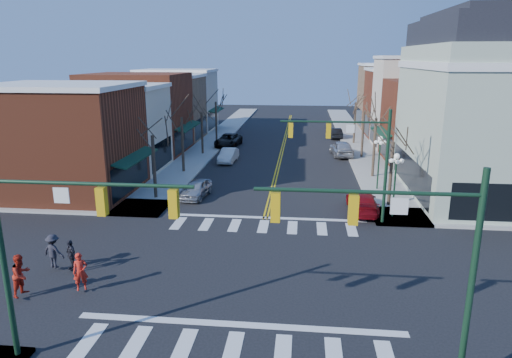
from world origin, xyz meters
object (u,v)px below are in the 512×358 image
(car_right_near, at_px, (362,202))
(pedestrian_red_b, at_px, (21,275))
(car_left_near, at_px, (196,189))
(pedestrian_dark_a, at_px, (71,255))
(car_right_mid, at_px, (342,148))
(lamppost_midblock, at_px, (379,154))
(car_left_far, at_px, (228,140))
(lamppost_corner, at_px, (395,174))
(victorian_corner, at_px, (501,107))
(pedestrian_dark_b, at_px, (53,251))
(car_left_mid, at_px, (228,155))
(pedestrian_red_a, at_px, (80,272))
(car_right_far, at_px, (335,133))

(car_right_near, xyz_separation_m, pedestrian_red_b, (-16.02, -13.17, 0.41))
(car_left_near, xyz_separation_m, pedestrian_dark_a, (-3.19, -12.74, 0.25))
(car_right_mid, bearing_deg, lamppost_midblock, 91.94)
(car_left_far, xyz_separation_m, car_right_near, (12.80, -22.25, -0.05))
(car_right_mid, bearing_deg, car_right_near, 83.97)
(lamppost_midblock, distance_m, car_right_mid, 13.15)
(car_left_far, bearing_deg, pedestrian_dark_a, -89.38)
(lamppost_corner, height_order, car_left_far, lamppost_corner)
(victorian_corner, xyz_separation_m, pedestrian_dark_a, (-25.21, -15.47, -5.74))
(car_left_near, xyz_separation_m, car_right_mid, (11.92, 16.08, 0.18))
(car_left_near, height_order, pedestrian_dark_b, pedestrian_dark_b)
(car_left_near, bearing_deg, pedestrian_dark_b, -101.61)
(car_left_near, relative_size, pedestrian_red_b, 2.07)
(car_left_mid, height_order, pedestrian_red_b, pedestrian_red_b)
(lamppost_midblock, bearing_deg, lamppost_corner, -90.00)
(car_left_mid, bearing_deg, pedestrian_red_a, -91.63)
(pedestrian_red_a, bearing_deg, car_left_far, 61.06)
(car_right_near, height_order, pedestrian_red_b, pedestrian_red_b)
(pedestrian_dark_b, bearing_deg, car_right_mid, -106.87)
(car_left_far, relative_size, pedestrian_red_a, 3.07)
(car_left_near, distance_m, pedestrian_dark_b, 13.28)
(car_right_near, distance_m, pedestrian_dark_a, 18.47)
(car_left_near, xyz_separation_m, car_left_mid, (0.44, 12.02, 0.01))
(car_left_near, relative_size, car_right_mid, 0.79)
(car_right_far, xyz_separation_m, pedestrian_red_b, (-16.02, -42.49, 0.43))
(car_right_mid, distance_m, pedestrian_red_b, 35.21)
(car_right_mid, bearing_deg, car_right_far, -96.03)
(lamppost_corner, xyz_separation_m, lamppost_midblock, (0.00, 6.50, 0.00))
(lamppost_corner, distance_m, car_left_near, 14.29)
(pedestrian_dark_b, bearing_deg, car_right_near, -134.46)
(lamppost_midblock, bearing_deg, car_left_near, -166.76)
(car_right_far, bearing_deg, car_left_near, 59.39)
(car_right_near, bearing_deg, car_right_far, -88.74)
(car_left_far, xyz_separation_m, pedestrian_dark_b, (-3.26, -32.75, 0.27))
(car_left_mid, bearing_deg, pedestrian_dark_a, -95.20)
(victorian_corner, relative_size, pedestrian_dark_b, 8.30)
(car_left_near, xyz_separation_m, car_left_far, (-0.88, 20.14, 0.08))
(car_right_near, height_order, pedestrian_red_a, pedestrian_red_a)
(car_right_mid, height_order, pedestrian_dark_a, pedestrian_dark_a)
(car_left_mid, distance_m, pedestrian_red_a, 26.70)
(pedestrian_dark_a, bearing_deg, victorian_corner, 70.89)
(lamppost_midblock, relative_size, car_right_far, 1.08)
(car_left_mid, bearing_deg, car_right_near, -47.78)
(lamppost_midblock, xyz_separation_m, pedestrian_red_a, (-15.50, -17.82, -1.95))
(car_left_mid, height_order, car_left_far, car_left_far)
(lamppost_corner, distance_m, lamppost_midblock, 6.50)
(lamppost_corner, bearing_deg, pedestrian_red_a, -143.86)
(car_left_far, height_order, pedestrian_red_b, pedestrian_red_b)
(pedestrian_red_a, bearing_deg, victorian_corner, 8.59)
(car_left_near, distance_m, pedestrian_red_a, 14.70)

